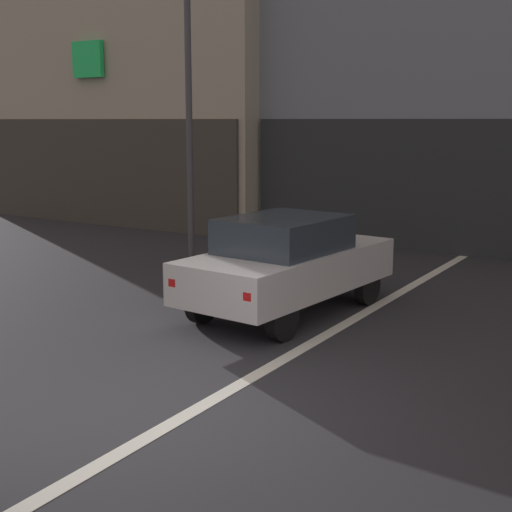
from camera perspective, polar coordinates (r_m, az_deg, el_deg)
ground_plane at (r=8.01m, az=-5.38°, el=-12.50°), size 120.00×120.00×0.00m
lane_centre_line at (r=13.05m, az=10.73°, el=-3.36°), size 0.20×18.00×0.01m
car_white_crossing_near at (r=11.64m, az=2.56°, el=-0.45°), size 2.12×4.24×1.64m
street_lamp at (r=15.59m, az=-5.45°, el=13.23°), size 0.36×0.36×6.21m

